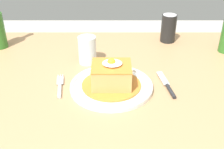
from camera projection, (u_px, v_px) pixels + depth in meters
The scene contains 7 objects.
dining_table at pixel (97, 107), 0.98m from camera, with size 1.39×0.96×0.77m.
main_plate at pixel (112, 86), 0.89m from camera, with size 0.27×0.27×0.02m.
sandwich_meal at pixel (112, 76), 0.87m from camera, with size 0.19×0.19×0.10m.
fork at pixel (60, 87), 0.89m from camera, with size 0.03×0.14×0.01m.
knife at pixel (169, 87), 0.89m from camera, with size 0.04×0.17×0.01m.
soda_can at pixel (169, 28), 1.21m from camera, with size 0.07×0.07×0.12m.
drinking_glass at pixel (88, 52), 1.04m from camera, with size 0.07×0.07×0.10m.
Camera 1 is at (0.06, -0.79, 1.26)m, focal length 43.68 mm.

